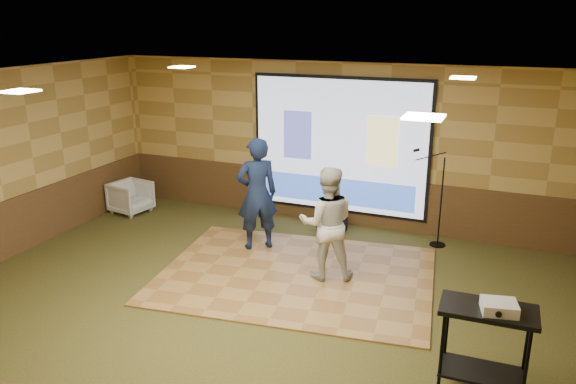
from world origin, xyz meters
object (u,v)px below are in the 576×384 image
at_px(dance_floor, 296,275).
at_px(player_left, 257,194).
at_px(av_table, 486,334).
at_px(mic_stand, 436,218).
at_px(projector_screen, 339,147).
at_px(duffel_bag, 332,223).
at_px(projector, 499,307).
at_px(banquet_chair, 131,197).
at_px(player_right, 327,223).

xyz_separation_m(dance_floor, player_left, (-0.98, 0.73, 0.96)).
xyz_separation_m(av_table, mic_stand, (-1.01, 3.87, -0.21)).
height_order(projector_screen, mic_stand, projector_screen).
bearing_deg(duffel_bag, projector, -52.97).
relative_size(dance_floor, mic_stand, 2.41).
height_order(dance_floor, projector, projector).
xyz_separation_m(av_table, projector, (0.09, -0.05, 0.35)).
bearing_deg(projector_screen, mic_stand, -11.42).
xyz_separation_m(dance_floor, projector, (2.87, -1.92, 1.03)).
height_order(mic_stand, banquet_chair, mic_stand).
relative_size(dance_floor, duffel_bag, 8.12).
bearing_deg(player_left, duffel_bag, -165.06).
relative_size(projector_screen, dance_floor, 0.82).
xyz_separation_m(dance_floor, duffel_bag, (-0.06, 1.97, 0.14)).
height_order(dance_floor, player_right, player_right).
bearing_deg(player_right, projector, 119.23).
height_order(player_right, duffel_bag, player_right).
height_order(av_table, banquet_chair, av_table).
bearing_deg(banquet_chair, player_right, -96.49).
distance_m(projector_screen, mic_stand, 2.14).
bearing_deg(player_left, mic_stand, 166.38).
distance_m(av_table, banquet_chair, 7.64).
bearing_deg(projector_screen, player_right, -76.78).
distance_m(dance_floor, projector, 3.60).
distance_m(player_left, av_table, 4.57).
height_order(dance_floor, player_left, player_left).
xyz_separation_m(player_right, mic_stand, (1.33, 1.92, -0.38)).
relative_size(dance_floor, player_right, 2.37).
relative_size(projector, banquet_chair, 0.48).
distance_m(av_table, projector, 0.36).
bearing_deg(banquet_chair, player_left, -92.93).
bearing_deg(dance_floor, projector, -33.73).
xyz_separation_m(projector_screen, mic_stand, (1.86, -0.38, -0.98)).
bearing_deg(player_right, banquet_chair, -37.72).
height_order(projector, banquet_chair, projector).
bearing_deg(av_table, projector, -30.31).
relative_size(dance_floor, banquet_chair, 5.79).
distance_m(projector_screen, banquet_chair, 4.27).
bearing_deg(dance_floor, banquet_chair, 160.53).
bearing_deg(banquet_chair, projector, -105.67).
distance_m(player_right, mic_stand, 2.36).
bearing_deg(player_left, banquet_chair, -51.76).
xyz_separation_m(projector, duffel_bag, (-2.93, 3.89, -0.89)).
distance_m(projector, mic_stand, 4.12).
bearing_deg(mic_stand, av_table, -76.18).
height_order(av_table, mic_stand, mic_stand).
distance_m(projector_screen, duffel_bag, 1.39).
distance_m(player_right, av_table, 3.05).
height_order(player_right, av_table, player_right).
height_order(projector, duffel_bag, projector).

